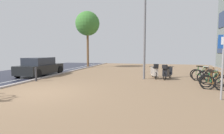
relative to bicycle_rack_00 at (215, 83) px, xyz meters
The scene contains 14 objects.
ground 6.80m from the bicycle_rack_00, 158.39° to the right, with size 21.00×40.00×0.13m.
bicycle_rack_00 is the anchor object (origin of this frame).
bicycle_rack_01 0.66m from the bicycle_rack_00, 84.24° to the left, with size 1.26×0.48×0.93m.
bicycle_rack_02 1.35m from the bicycle_rack_00, 77.63° to the left, with size 1.23×0.53×0.93m.
bicycle_rack_03 2.00m from the bicycle_rack_00, 81.95° to the left, with size 1.35×0.48×0.99m.
bicycle_rack_04 2.64m from the bicycle_rack_00, 87.00° to the left, with size 1.41×0.48×1.01m.
bicycle_rack_05 3.30m from the bicycle_rack_00, 87.97° to the left, with size 1.30×0.49×0.97m.
scooter_near 4.20m from the bicycle_rack_00, 131.48° to the left, with size 0.65×1.80×1.02m.
scooter_mid 3.56m from the bicycle_rack_00, 124.57° to the left, with size 0.85×1.76×1.00m.
parked_car_near 11.56m from the bicycle_rack_00, 166.64° to the left, with size 1.80×3.94×1.36m.
parking_sign 2.24m from the bicycle_rack_00, 99.38° to the right, with size 0.40×0.07×2.42m.
lamp_post 5.39m from the bicycle_rack_00, 142.70° to the left, with size 0.20×0.52×6.40m.
street_tree 15.07m from the bicycle_rack_00, 135.56° to the left, with size 2.70×2.70×6.28m.
bollard_far 9.79m from the bicycle_rack_00, behind, with size 0.12×0.12×0.85m.
Camera 1 is at (5.03, -6.85, 1.81)m, focal length 29.13 mm.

